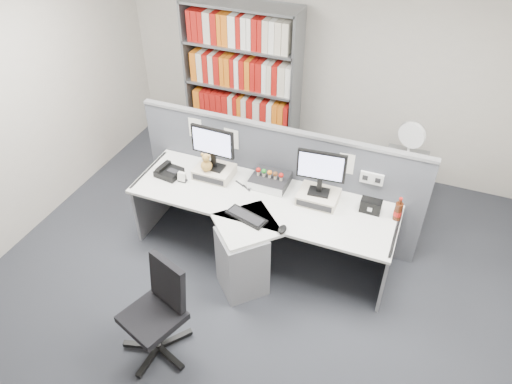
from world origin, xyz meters
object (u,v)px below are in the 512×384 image
at_px(desk_calendar, 182,177).
at_px(keyboard, 246,217).
at_px(speaker, 371,206).
at_px(desk_fan, 411,138).
at_px(filing_cabinet, 400,187).
at_px(office_chair, 159,309).
at_px(monitor_left, 213,145).
at_px(monitor_right, 321,169).
at_px(mouse, 282,229).
at_px(cola_bottle, 398,211).
at_px(shelving_unit, 242,88).
at_px(desk, 254,233).
at_px(desktop_pc, 270,180).
at_px(desk_phone, 168,172).

bearing_deg(desk_calendar, keyboard, -18.82).
distance_m(speaker, desk_fan, 1.03).
xyz_separation_m(keyboard, filing_cabinet, (1.23, 1.50, -0.38)).
bearing_deg(keyboard, office_chair, -107.69).
bearing_deg(desk_fan, speaker, -101.14).
relative_size(monitor_left, office_chair, 0.51).
distance_m(monitor_right, filing_cabinet, 1.44).
relative_size(monitor_left, mouse, 3.84).
bearing_deg(desk_calendar, monitor_right, 8.58).
xyz_separation_m(cola_bottle, desk_fan, (-0.05, 1.00, 0.19)).
bearing_deg(mouse, shelving_unit, 121.72).
xyz_separation_m(desk, monitor_left, (-0.59, 0.38, 0.64)).
distance_m(shelving_unit, desk_fan, 2.15).
bearing_deg(desk_calendar, desktop_pc, 18.35).
relative_size(keyboard, desk_calendar, 3.98).
relative_size(mouse, desk_fan, 0.25).
distance_m(monitor_left, shelving_unit, 1.50).
relative_size(monitor_left, cola_bottle, 1.89).
distance_m(desk, shelving_unit, 2.12).
xyz_separation_m(desk_calendar, cola_bottle, (2.10, 0.22, 0.04)).
bearing_deg(office_chair, monitor_left, 98.14).
height_order(monitor_right, filing_cabinet, monitor_right).
distance_m(desk_calendar, desk_fan, 2.40).
height_order(keyboard, mouse, mouse).
bearing_deg(speaker, shelving_unit, 143.09).
height_order(keyboard, desk_fan, desk_fan).
height_order(desktop_pc, desk_phone, desk_phone).
bearing_deg(cola_bottle, filing_cabinet, 93.01).
distance_m(cola_bottle, office_chair, 2.27).
relative_size(desk_calendar, desk_fan, 0.22).
bearing_deg(keyboard, monitor_left, 138.98).
height_order(speaker, shelving_unit, shelving_unit).
relative_size(desk_calendar, shelving_unit, 0.05).
relative_size(desk_phone, cola_bottle, 1.08).
bearing_deg(desktop_pc, monitor_right, -8.03).
bearing_deg(office_chair, desk_phone, 115.80).
bearing_deg(desk, mouse, -23.77).
height_order(monitor_left, cola_bottle, monitor_left).
relative_size(monitor_right, cola_bottle, 1.88).
distance_m(monitor_left, filing_cabinet, 2.19).
relative_size(desk_phone, speaker, 1.36).
height_order(mouse, cola_bottle, cola_bottle).
distance_m(shelving_unit, filing_cabinet, 2.24).
xyz_separation_m(desktop_pc, desk_phone, (-1.02, -0.24, -0.01)).
bearing_deg(filing_cabinet, desk_fan, -90.00).
distance_m(keyboard, desk_phone, 1.05).
bearing_deg(desk, cola_bottle, 17.72).
bearing_deg(monitor_right, keyboard, -138.36).
bearing_deg(office_chair, mouse, 55.07).
xyz_separation_m(monitor_right, desk_phone, (-1.54, -0.16, -0.34)).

